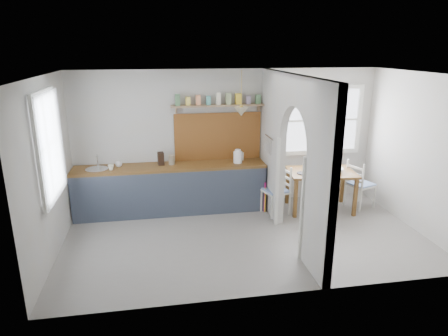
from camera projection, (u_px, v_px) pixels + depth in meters
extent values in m
cube|color=gray|center=(246.00, 237.00, 6.52)|extent=(5.80, 3.20, 0.01)
cube|color=#BCB5A4|center=(248.00, 74.00, 5.76)|extent=(5.80, 3.20, 0.01)
cube|color=#BCB5A4|center=(228.00, 138.00, 7.65)|extent=(5.80, 0.01, 2.60)
cube|color=#BCB5A4|center=(278.00, 198.00, 4.63)|extent=(5.80, 0.01, 2.60)
cube|color=#BCB5A4|center=(48.00, 170.00, 5.67)|extent=(0.01, 3.20, 2.60)
cube|color=#BCB5A4|center=(417.00, 153.00, 6.61)|extent=(0.01, 3.20, 2.60)
cube|color=#BCB5A4|center=(321.00, 183.00, 5.12)|extent=(0.12, 0.80, 2.60)
cube|color=#BCB5A4|center=(272.00, 144.00, 7.20)|extent=(0.12, 1.20, 2.60)
cube|color=#BCB5A4|center=(297.00, 111.00, 5.84)|extent=(0.12, 1.20, 1.05)
cube|color=brown|center=(170.00, 167.00, 7.30)|extent=(3.50, 0.60, 0.05)
cube|color=#3C4350|center=(172.00, 195.00, 7.17)|extent=(3.50, 0.03, 0.85)
cube|color=#322218|center=(171.00, 189.00, 7.48)|extent=(3.46, 0.45, 0.85)
cylinder|color=silver|center=(97.00, 170.00, 7.09)|extent=(0.40, 0.40, 0.02)
cube|color=brown|center=(218.00, 136.00, 7.58)|extent=(1.65, 0.03, 0.90)
cube|color=#967B59|center=(218.00, 105.00, 7.32)|extent=(1.75, 0.20, 0.03)
cube|color=#416F42|center=(178.00, 101.00, 7.17)|extent=(0.09, 0.09, 0.18)
cube|color=gold|center=(188.00, 100.00, 7.20)|extent=(0.09, 0.09, 0.18)
cube|color=#CF7948|center=(198.00, 100.00, 7.23)|extent=(0.09, 0.09, 0.18)
cube|color=teal|center=(208.00, 100.00, 7.26)|extent=(0.09, 0.09, 0.18)
cube|color=#FEE7C3|center=(218.00, 100.00, 7.29)|extent=(0.09, 0.09, 0.18)
cube|color=#869862|center=(228.00, 99.00, 7.32)|extent=(0.09, 0.09, 0.18)
cube|color=gold|center=(238.00, 99.00, 7.35)|extent=(0.09, 0.09, 0.18)
cube|color=slate|center=(248.00, 99.00, 7.38)|extent=(0.09, 0.09, 0.18)
cube|color=#416F42|center=(258.00, 99.00, 7.41)|extent=(0.09, 0.09, 0.18)
cone|color=beige|center=(241.00, 112.00, 7.08)|extent=(0.26, 0.26, 0.16)
cylinder|color=silver|center=(269.00, 137.00, 7.04)|extent=(0.02, 0.50, 0.02)
imported|color=silver|center=(111.00, 167.00, 7.01)|extent=(0.12, 0.12, 0.10)
imported|color=white|center=(119.00, 164.00, 7.20)|extent=(0.12, 0.12, 0.09)
cube|color=#322218|center=(161.00, 159.00, 7.31)|extent=(0.12, 0.16, 0.23)
cylinder|color=gray|center=(172.00, 160.00, 7.34)|extent=(0.13, 0.13, 0.17)
cube|color=#BC1D6B|center=(265.00, 198.00, 7.44)|extent=(0.02, 0.03, 0.61)
cube|color=#F5A926|center=(265.00, 200.00, 7.42)|extent=(0.02, 0.03, 0.48)
imported|color=silver|center=(335.00, 170.00, 7.39)|extent=(0.36, 0.36, 0.07)
imported|color=#5C9858|center=(315.00, 172.00, 7.26)|extent=(0.12, 0.12, 0.09)
cylinder|color=black|center=(302.00, 173.00, 7.28)|extent=(0.22, 0.22, 0.02)
imported|color=#57366E|center=(321.00, 163.00, 7.65)|extent=(0.20, 0.20, 0.17)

